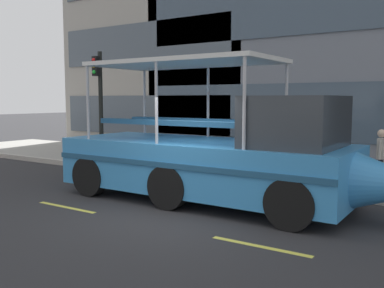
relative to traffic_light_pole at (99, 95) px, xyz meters
The scene contains 9 objects.
ground_plane 8.18m from the traffic_light_pole, 31.83° to the right, with size 120.00×120.00×0.00m, color #2B2B2D.
sidewalk 7.21m from the traffic_light_pole, 12.98° to the left, with size 32.00×4.80×0.18m, color #99968E.
curb_edge 7.12m from the traffic_light_pole, ahead, with size 32.00×0.18×0.18m, color #B2ADA3.
lane_centreline 8.79m from the traffic_light_pole, 38.38° to the right, with size 25.80×0.12×0.01m.
curb_guardrail 6.36m from the traffic_light_pole, ahead, with size 12.19×0.09×0.78m.
traffic_light_pole is the anchor object (origin of this frame).
duck_tour_boat 7.64m from the traffic_light_pole, 22.79° to the right, with size 8.88×2.61×3.39m.
pedestrian_near_bow 9.98m from the traffic_light_pole, ahead, with size 0.21×0.44×1.51m.
pedestrian_mid_left 7.26m from the traffic_light_pole, ahead, with size 0.23×0.46×1.61m.
Camera 1 is at (5.33, -7.63, 2.45)m, focal length 40.61 mm.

